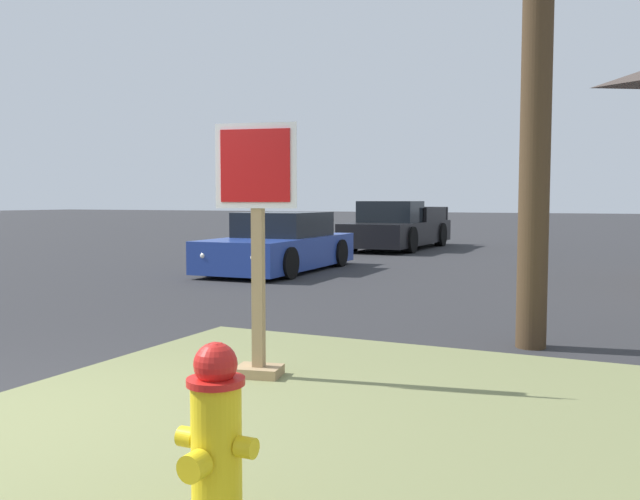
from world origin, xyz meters
TOP-DOWN VIEW (x-y plane):
  - grass_corner_patch at (2.20, 1.21)m, footprint 5.37×4.61m
  - fire_hydrant at (2.17, -0.54)m, footprint 0.38×0.34m
  - stop_sign at (1.02, 1.78)m, footprint 0.66×0.35m
  - manhole_cover at (0.72, 2.94)m, footprint 0.70×0.70m
  - parked_sedan_blue at (-3.20, 9.93)m, footprint 2.05×4.47m
  - pickup_truck_black at (-3.06, 17.28)m, footprint 2.08×5.51m

SIDE VIEW (x-z plane):
  - manhole_cover at x=0.72m, z-range 0.00..0.02m
  - grass_corner_patch at x=2.20m, z-range 0.00..0.08m
  - fire_hydrant at x=2.17m, z-range 0.05..0.88m
  - parked_sedan_blue at x=-3.20m, z-range -0.08..1.17m
  - pickup_truck_black at x=-3.06m, z-range -0.12..1.36m
  - stop_sign at x=1.02m, z-range 0.02..2.06m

